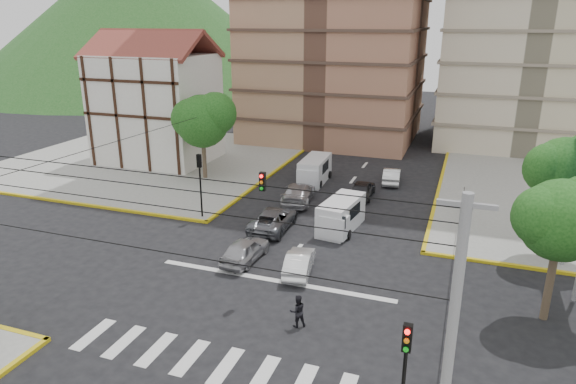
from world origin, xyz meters
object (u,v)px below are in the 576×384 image
at_px(van_right_lane, 340,216).
at_px(pedestrian_crosswalk, 298,311).
at_px(traffic_light_se, 405,366).
at_px(traffic_light_nw, 200,175).
at_px(car_white_front_right, 299,262).
at_px(car_silver_front_left, 245,250).
at_px(van_left_lane, 314,171).

bearing_deg(van_right_lane, pedestrian_crosswalk, -77.64).
height_order(traffic_light_se, traffic_light_nw, same).
relative_size(traffic_light_se, van_right_lane, 0.94).
bearing_deg(traffic_light_se, car_white_front_right, 123.37).
bearing_deg(car_silver_front_left, traffic_light_nw, -39.24).
bearing_deg(car_silver_front_left, van_left_lane, -84.75).
xyz_separation_m(van_right_lane, pedestrian_crosswalk, (0.92, -11.28, -0.22)).
relative_size(traffic_light_se, car_silver_front_left, 1.12).
bearing_deg(car_silver_front_left, van_right_lane, -120.25).
bearing_deg(van_right_lane, car_silver_front_left, -115.58).
relative_size(traffic_light_se, traffic_light_nw, 1.00).
relative_size(traffic_light_nw, car_white_front_right, 1.18).
relative_size(van_left_lane, car_white_front_right, 1.26).
distance_m(car_silver_front_left, car_white_front_right, 3.37).
xyz_separation_m(traffic_light_se, van_right_lane, (-6.15, 16.70, -2.13)).
xyz_separation_m(car_silver_front_left, car_white_front_right, (3.35, -0.34, -0.06)).
relative_size(traffic_light_nw, pedestrian_crosswalk, 2.88).
bearing_deg(traffic_light_se, van_right_lane, 110.22).
height_order(traffic_light_nw, car_silver_front_left, traffic_light_nw).
height_order(car_silver_front_left, pedestrian_crosswalk, pedestrian_crosswalk).
bearing_deg(car_silver_front_left, car_white_front_right, 177.30).
bearing_deg(pedestrian_crosswalk, car_white_front_right, -107.35).
bearing_deg(traffic_light_nw, van_left_lane, 64.79).
height_order(traffic_light_se, car_silver_front_left, traffic_light_se).
bearing_deg(traffic_light_nw, car_silver_front_left, -42.27).
xyz_separation_m(van_left_lane, car_white_front_right, (3.95, -15.66, -0.40)).
distance_m(van_left_lane, car_silver_front_left, 15.34).
xyz_separation_m(traffic_light_se, car_white_front_right, (-6.78, 10.29, -2.50)).
bearing_deg(traffic_light_nw, van_right_lane, 6.62).
relative_size(traffic_light_nw, van_right_lane, 0.94).
relative_size(traffic_light_se, car_white_front_right, 1.18).
relative_size(traffic_light_se, pedestrian_crosswalk, 2.88).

